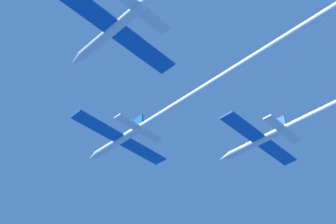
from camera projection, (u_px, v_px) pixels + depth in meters
jet_lead at (182, 102)px, 59.63m from camera, size 17.96×51.25×2.97m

